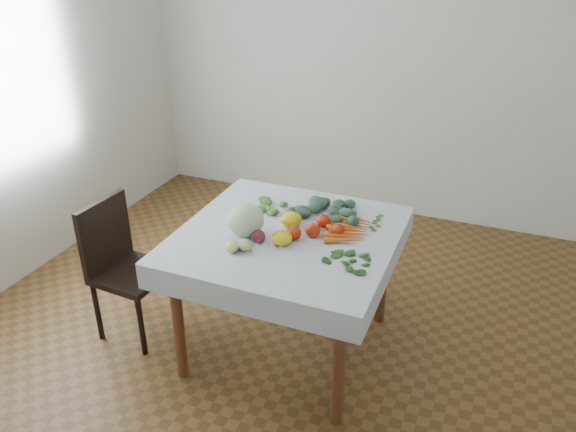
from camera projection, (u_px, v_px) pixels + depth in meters
name	position (u px, v px, depth m)	size (l,w,h in m)	color
ground	(288.00, 345.00, 3.31)	(4.00, 4.00, 0.00)	brown
back_wall	(385.00, 51.00, 4.34)	(4.00, 0.04, 2.70)	silver
table	(288.00, 250.00, 3.01)	(1.00, 1.00, 0.75)	brown
tablecloth	(288.00, 233.00, 2.97)	(1.12, 1.12, 0.01)	silver
chair	(121.00, 260.00, 3.25)	(0.40, 0.40, 0.84)	black
cabbage	(246.00, 220.00, 2.91)	(0.19, 0.19, 0.17)	beige
tomato_a	(294.00, 233.00, 2.89)	(0.08, 0.08, 0.07)	red
tomato_b	(323.00, 221.00, 3.01)	(0.08, 0.08, 0.07)	red
tomato_c	(313.00, 230.00, 2.92)	(0.08, 0.08, 0.07)	red
tomato_d	(337.00, 230.00, 2.93)	(0.07, 0.07, 0.06)	red
heirloom_back	(291.00, 220.00, 3.01)	(0.11, 0.11, 0.08)	yellow
heirloom_front	(282.00, 238.00, 2.84)	(0.11, 0.11, 0.08)	yellow
onion_a	(258.00, 236.00, 2.87)	(0.08, 0.08, 0.06)	maroon
onion_b	(291.00, 220.00, 3.03)	(0.08, 0.08, 0.07)	maroon
tomatillo_cluster	(239.00, 251.00, 2.75)	(0.13, 0.12, 0.05)	#B0D279
carrot_bunch	(351.00, 229.00, 2.97)	(0.23, 0.35, 0.03)	orange
kale_bunch	(328.00, 209.00, 3.17)	(0.36, 0.34, 0.05)	#365845
basil_bunch	(348.00, 262.00, 2.70)	(0.23, 0.20, 0.01)	#1B5119
dill_bunch	(272.00, 207.00, 3.21)	(0.25, 0.18, 0.02)	#4A7F3A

